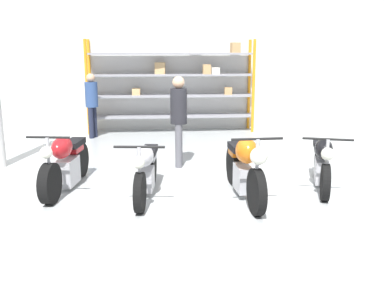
{
  "coord_description": "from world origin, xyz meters",
  "views": [
    {
      "loc": [
        -0.6,
        -6.53,
        2.24
      ],
      "look_at": [
        0.0,
        0.4,
        0.7
      ],
      "focal_mm": 40.0,
      "sensor_mm": 36.0,
      "label": 1
    }
  ],
  "objects_px": {
    "motorcycle_red": "(66,163)",
    "motorcycle_orange": "(245,167)",
    "shelving_rack": "(175,82)",
    "motorcycle_black": "(322,161)",
    "motorcycle_silver": "(146,169)",
    "person_near_rack": "(179,114)",
    "person_browsing": "(92,100)"
  },
  "relations": [
    {
      "from": "shelving_rack",
      "to": "motorcycle_silver",
      "type": "relative_size",
      "value": 2.34
    },
    {
      "from": "shelving_rack",
      "to": "motorcycle_silver",
      "type": "height_order",
      "value": "shelving_rack"
    },
    {
      "from": "shelving_rack",
      "to": "person_near_rack",
      "type": "xyz_separation_m",
      "value": [
        -0.11,
        -3.69,
        -0.33
      ]
    },
    {
      "from": "motorcycle_black",
      "to": "person_browsing",
      "type": "height_order",
      "value": "person_browsing"
    },
    {
      "from": "person_browsing",
      "to": "motorcycle_orange",
      "type": "bearing_deg",
      "value": 142.35
    },
    {
      "from": "person_browsing",
      "to": "person_near_rack",
      "type": "relative_size",
      "value": 0.94
    },
    {
      "from": "person_browsing",
      "to": "person_near_rack",
      "type": "bearing_deg",
      "value": 145.97
    },
    {
      "from": "shelving_rack",
      "to": "motorcycle_orange",
      "type": "relative_size",
      "value": 2.2
    },
    {
      "from": "shelving_rack",
      "to": "person_browsing",
      "type": "distance_m",
      "value": 2.32
    },
    {
      "from": "motorcycle_silver",
      "to": "motorcycle_orange",
      "type": "relative_size",
      "value": 0.94
    },
    {
      "from": "shelving_rack",
      "to": "motorcycle_red",
      "type": "relative_size",
      "value": 2.27
    },
    {
      "from": "shelving_rack",
      "to": "motorcycle_black",
      "type": "distance_m",
      "value": 5.69
    },
    {
      "from": "motorcycle_silver",
      "to": "person_browsing",
      "type": "relative_size",
      "value": 1.17
    },
    {
      "from": "motorcycle_silver",
      "to": "person_near_rack",
      "type": "height_order",
      "value": "person_near_rack"
    },
    {
      "from": "motorcycle_orange",
      "to": "motorcycle_black",
      "type": "distance_m",
      "value": 1.48
    },
    {
      "from": "motorcycle_black",
      "to": "person_browsing",
      "type": "xyz_separation_m",
      "value": [
        -4.36,
        4.47,
        0.54
      ]
    },
    {
      "from": "motorcycle_black",
      "to": "person_browsing",
      "type": "relative_size",
      "value": 1.15
    },
    {
      "from": "motorcycle_silver",
      "to": "person_browsing",
      "type": "xyz_separation_m",
      "value": [
        -1.46,
        4.7,
        0.54
      ]
    },
    {
      "from": "motorcycle_red",
      "to": "person_near_rack",
      "type": "bearing_deg",
      "value": 130.77
    },
    {
      "from": "motorcycle_red",
      "to": "motorcycle_orange",
      "type": "relative_size",
      "value": 0.97
    },
    {
      "from": "motorcycle_red",
      "to": "motorcycle_orange",
      "type": "distance_m",
      "value": 2.9
    },
    {
      "from": "motorcycle_orange",
      "to": "motorcycle_black",
      "type": "xyz_separation_m",
      "value": [
        1.4,
        0.46,
        -0.06
      ]
    },
    {
      "from": "motorcycle_red",
      "to": "person_near_rack",
      "type": "xyz_separation_m",
      "value": [
        1.92,
        1.22,
        0.61
      ]
    },
    {
      "from": "motorcycle_red",
      "to": "motorcycle_orange",
      "type": "xyz_separation_m",
      "value": [
        2.81,
        -0.72,
        0.06
      ]
    },
    {
      "from": "motorcycle_silver",
      "to": "motorcycle_black",
      "type": "relative_size",
      "value": 1.02
    },
    {
      "from": "motorcycle_orange",
      "to": "person_near_rack",
      "type": "bearing_deg",
      "value": -157.83
    },
    {
      "from": "motorcycle_silver",
      "to": "person_near_rack",
      "type": "bearing_deg",
      "value": 167.06
    },
    {
      "from": "motorcycle_black",
      "to": "shelving_rack",
      "type": "bearing_deg",
      "value": -139.97
    },
    {
      "from": "motorcycle_orange",
      "to": "motorcycle_black",
      "type": "bearing_deg",
      "value": 105.47
    },
    {
      "from": "shelving_rack",
      "to": "person_near_rack",
      "type": "relative_size",
      "value": 2.59
    },
    {
      "from": "motorcycle_orange",
      "to": "shelving_rack",
      "type": "bearing_deg",
      "value": -174.66
    },
    {
      "from": "motorcycle_orange",
      "to": "person_browsing",
      "type": "relative_size",
      "value": 1.25
    }
  ]
}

